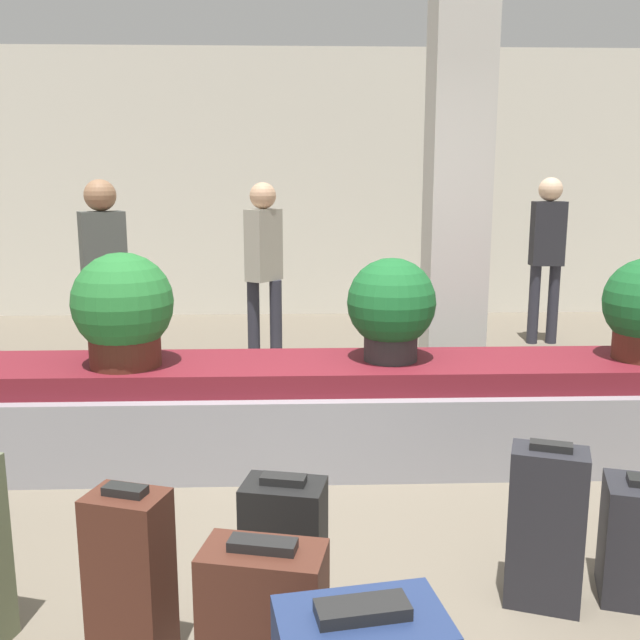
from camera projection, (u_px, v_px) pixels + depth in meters
ground_plane at (331, 580)px, 3.05m from camera, size 18.00×18.00×0.00m
back_wall at (306, 185)px, 8.69m from camera, size 18.00×0.06×3.20m
carousel at (320, 412)px, 4.32m from camera, size 6.45×0.81×0.61m
pillar at (457, 190)px, 5.19m from camera, size 0.42×0.42×3.20m
suitcase_0 at (130, 581)px, 2.45m from camera, size 0.31×0.26×0.68m
suitcase_3 at (284, 561)px, 2.61m from camera, size 0.33×0.26×0.65m
suitcase_8 at (546, 527)px, 2.82m from camera, size 0.34×0.27×0.68m
potted_plant_0 at (391, 307)px, 4.22m from camera, size 0.53×0.53×0.62m
potted_plant_1 at (123, 310)px, 4.09m from camera, size 0.58×0.58×0.66m
traveler_0 at (264, 259)px, 6.29m from camera, size 0.34×0.36×1.65m
traveler_1 at (547, 246)px, 7.20m from camera, size 0.33×0.24×1.69m
traveler_2 at (105, 270)px, 5.36m from camera, size 0.37×0.30×1.68m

